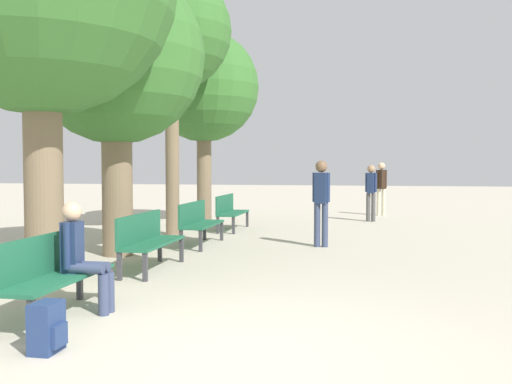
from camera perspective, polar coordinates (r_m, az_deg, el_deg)
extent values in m
plane|color=beige|center=(5.12, -3.20, -15.57)|extent=(80.00, 80.00, 0.00)
cube|color=#1E6042|center=(6.37, -19.14, -8.17)|extent=(0.47, 1.70, 0.04)
cube|color=#1E6042|center=(6.44, -20.82, -5.98)|extent=(0.04, 1.70, 0.43)
cube|color=#38383D|center=(5.65, -21.53, -11.88)|extent=(0.06, 0.06, 0.40)
cube|color=#38383D|center=(7.03, -14.47, -8.91)|extent=(0.06, 0.06, 0.40)
cube|color=#38383D|center=(7.19, -17.22, -8.67)|extent=(0.06, 0.06, 0.40)
cube|color=#1E6042|center=(8.82, -10.26, -5.05)|extent=(0.47, 1.70, 0.04)
cube|color=#1E6042|center=(8.87, -11.56, -3.50)|extent=(0.04, 1.70, 0.43)
cube|color=#38383D|center=(8.05, -11.04, -7.39)|extent=(0.06, 0.06, 0.40)
cube|color=#38383D|center=(9.54, -7.46, -5.77)|extent=(0.06, 0.06, 0.40)
cube|color=#38383D|center=(8.19, -13.50, -7.23)|extent=(0.06, 0.06, 0.40)
cube|color=#38383D|center=(9.66, -9.59, -5.68)|extent=(0.06, 0.06, 0.40)
cube|color=#1E6042|center=(11.40, -5.36, -3.26)|extent=(0.47, 1.70, 0.04)
cube|color=#1E6042|center=(11.44, -6.39, -2.07)|extent=(0.04, 1.70, 0.43)
cube|color=#38383D|center=(10.61, -5.57, -4.90)|extent=(0.06, 0.06, 0.40)
cube|color=#38383D|center=(12.15, -3.46, -3.92)|extent=(0.06, 0.06, 0.40)
cube|color=#38383D|center=(10.72, -7.50, -4.83)|extent=(0.06, 0.06, 0.40)
cube|color=#38383D|center=(12.25, -5.16, -3.88)|extent=(0.06, 0.06, 0.40)
cube|color=#1E6042|center=(14.04, -2.29, -2.12)|extent=(0.47, 1.70, 0.04)
cube|color=#1E6042|center=(14.07, -3.13, -1.16)|extent=(0.04, 1.70, 0.43)
cube|color=#38383D|center=(13.24, -2.27, -3.37)|extent=(0.06, 0.06, 0.40)
cube|color=#38383D|center=(14.81, -0.88, -2.72)|extent=(0.06, 0.06, 0.40)
cube|color=#38383D|center=(13.33, -3.84, -3.33)|extent=(0.06, 0.06, 0.40)
cube|color=#38383D|center=(14.88, -2.30, -2.69)|extent=(0.06, 0.06, 0.40)
cylinder|color=#7A664C|center=(8.25, -20.48, 2.20)|extent=(0.51, 0.51, 3.11)
cylinder|color=#7A664C|center=(10.35, -13.71, 1.15)|extent=(0.53, 0.53, 2.67)
sphere|color=#38702D|center=(10.52, -13.85, 13.16)|extent=(3.11, 3.11, 3.11)
cylinder|color=#7A664C|center=(13.12, -8.38, 4.19)|extent=(0.31, 0.31, 3.90)
sphere|color=#38702D|center=(13.46, -8.46, 15.73)|extent=(2.71, 2.71, 2.71)
cylinder|color=#7A664C|center=(15.65, -5.21, 2.16)|extent=(0.40, 0.40, 2.91)
sphere|color=#38702D|center=(15.79, -5.25, 10.46)|extent=(3.00, 3.00, 3.00)
cylinder|color=#384260|center=(6.41, -16.62, -7.36)|extent=(0.39, 0.11, 0.11)
cylinder|color=#384260|center=(6.38, -15.00, -9.92)|extent=(0.11, 0.11, 0.44)
cylinder|color=#384260|center=(6.53, -16.06, -7.17)|extent=(0.39, 0.11, 0.11)
cylinder|color=#384260|center=(6.50, -14.47, -9.67)|extent=(0.11, 0.11, 0.44)
cube|color=navy|center=(6.53, -17.90, -5.25)|extent=(0.18, 0.21, 0.55)
cylinder|color=navy|center=(6.42, -18.40, -5.13)|extent=(0.08, 0.08, 0.50)
cylinder|color=navy|center=(6.63, -17.42, -4.88)|extent=(0.08, 0.08, 0.50)
sphere|color=tan|center=(6.49, -17.95, -1.86)|extent=(0.21, 0.21, 0.21)
cube|color=navy|center=(5.32, -20.22, -12.57)|extent=(0.20, 0.30, 0.44)
cube|color=navy|center=(5.28, -19.05, -13.41)|extent=(0.04, 0.21, 0.19)
cylinder|color=#384260|center=(11.24, 6.13, -3.31)|extent=(0.12, 0.12, 0.85)
cylinder|color=#384260|center=(11.23, 6.90, -3.32)|extent=(0.12, 0.12, 0.85)
cube|color=navy|center=(11.18, 6.54, 0.39)|extent=(0.27, 0.24, 0.60)
cylinder|color=navy|center=(11.19, 5.89, 0.47)|extent=(0.09, 0.09, 0.57)
cylinder|color=navy|center=(11.17, 7.19, 0.46)|extent=(0.09, 0.09, 0.57)
sphere|color=brown|center=(11.17, 6.55, 2.56)|extent=(0.23, 0.23, 0.23)
cylinder|color=#4C4C4C|center=(16.48, 11.16, -1.50)|extent=(0.12, 0.12, 0.81)
cylinder|color=#4C4C4C|center=(16.48, 11.66, -1.51)|extent=(0.12, 0.12, 0.81)
cube|color=navy|center=(16.44, 11.43, 0.89)|extent=(0.23, 0.25, 0.57)
cylinder|color=navy|center=(16.44, 11.01, 0.95)|extent=(0.08, 0.08, 0.54)
cylinder|color=navy|center=(16.44, 11.85, 0.94)|extent=(0.08, 0.08, 0.54)
sphere|color=#A37A5B|center=(16.44, 11.45, 2.29)|extent=(0.22, 0.22, 0.22)
cylinder|color=beige|center=(18.46, 12.17, -1.00)|extent=(0.12, 0.12, 0.85)
cylinder|color=beige|center=(18.47, 12.64, -1.00)|extent=(0.12, 0.12, 0.85)
cube|color=black|center=(18.43, 12.43, 1.25)|extent=(0.30, 0.30, 0.60)
cylinder|color=black|center=(18.43, 12.03, 1.30)|extent=(0.09, 0.09, 0.57)
cylinder|color=black|center=(18.44, 12.82, 1.29)|extent=(0.09, 0.09, 0.57)
sphere|color=tan|center=(18.43, 12.44, 2.56)|extent=(0.23, 0.23, 0.23)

